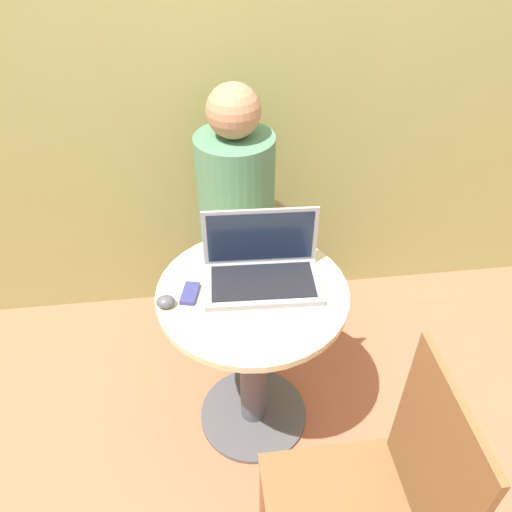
% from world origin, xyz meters
% --- Properties ---
extents(ground_plane, '(12.00, 12.00, 0.00)m').
position_xyz_m(ground_plane, '(0.00, 0.00, 0.00)').
color(ground_plane, '#B26042').
extents(back_wall, '(7.00, 0.05, 2.60)m').
position_xyz_m(back_wall, '(0.00, 0.78, 1.30)').
color(back_wall, '#939956').
rests_on(back_wall, ground_plane).
extents(round_table, '(0.63, 0.63, 0.71)m').
position_xyz_m(round_table, '(0.00, 0.00, 0.46)').
color(round_table, '#4C4C51').
rests_on(round_table, ground_plane).
extents(laptop, '(0.39, 0.23, 0.23)m').
position_xyz_m(laptop, '(0.04, 0.05, 0.76)').
color(laptop, gray).
rests_on(laptop, round_table).
extents(cell_phone, '(0.07, 0.10, 0.02)m').
position_xyz_m(cell_phone, '(-0.20, -0.00, 0.72)').
color(cell_phone, navy).
rests_on(cell_phone, round_table).
extents(computer_mouse, '(0.06, 0.05, 0.04)m').
position_xyz_m(computer_mouse, '(-0.28, -0.04, 0.73)').
color(computer_mouse, '#4C4C51').
rests_on(computer_mouse, round_table).
extents(chair_empty, '(0.40, 0.40, 0.95)m').
position_xyz_m(chair_empty, '(0.24, -0.63, 0.49)').
color(chair_empty, brown).
rests_on(chair_empty, ground_plane).
extents(person_seated, '(0.30, 0.47, 1.21)m').
position_xyz_m(person_seated, '(-0.01, 0.55, 0.51)').
color(person_seated, '#4C4742').
rests_on(person_seated, ground_plane).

